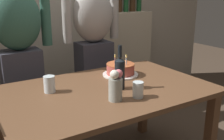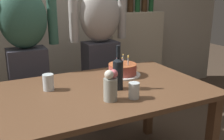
{
  "view_description": "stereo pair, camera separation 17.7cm",
  "coord_description": "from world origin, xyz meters",
  "px_view_note": "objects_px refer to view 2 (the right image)",
  "views": [
    {
      "loc": [
        -0.9,
        -1.55,
        1.41
      ],
      "look_at": [
        0.11,
        0.08,
        0.84
      ],
      "focal_mm": 42.87,
      "sensor_mm": 36.0,
      "label": 1
    },
    {
      "loc": [
        -0.75,
        -1.64,
        1.41
      ],
      "look_at": [
        0.11,
        0.08,
        0.84
      ],
      "focal_mm": 42.87,
      "sensor_mm": 36.0,
      "label": 2
    }
  ],
  "objects_px": {
    "flower_vase": "(111,86)",
    "person_man_bearded": "(26,53)",
    "birthday_cake": "(123,70)",
    "water_glass_near": "(48,82)",
    "water_glass_far": "(134,91)",
    "wine_bottle": "(118,72)",
    "person_woman_cardigan": "(100,46)"
  },
  "relations": [
    {
      "from": "flower_vase",
      "to": "person_man_bearded",
      "type": "bearing_deg",
      "value": 108.87
    },
    {
      "from": "birthday_cake",
      "to": "water_glass_near",
      "type": "relative_size",
      "value": 2.55
    },
    {
      "from": "birthday_cake",
      "to": "person_man_bearded",
      "type": "relative_size",
      "value": 0.18
    },
    {
      "from": "water_glass_far",
      "to": "wine_bottle",
      "type": "height_order",
      "value": "wine_bottle"
    },
    {
      "from": "flower_vase",
      "to": "person_woman_cardigan",
      "type": "relative_size",
      "value": 0.12
    },
    {
      "from": "birthday_cake",
      "to": "water_glass_near",
      "type": "bearing_deg",
      "value": -173.95
    },
    {
      "from": "birthday_cake",
      "to": "water_glass_far",
      "type": "bearing_deg",
      "value": -110.01
    },
    {
      "from": "wine_bottle",
      "to": "flower_vase",
      "type": "xyz_separation_m",
      "value": [
        -0.14,
        -0.16,
        -0.03
      ]
    },
    {
      "from": "flower_vase",
      "to": "person_woman_cardigan",
      "type": "distance_m",
      "value": 1.07
    },
    {
      "from": "water_glass_near",
      "to": "wine_bottle",
      "type": "height_order",
      "value": "wine_bottle"
    },
    {
      "from": "flower_vase",
      "to": "person_woman_cardigan",
      "type": "height_order",
      "value": "person_woman_cardigan"
    },
    {
      "from": "water_glass_far",
      "to": "wine_bottle",
      "type": "relative_size",
      "value": 0.34
    },
    {
      "from": "water_glass_far",
      "to": "wine_bottle",
      "type": "xyz_separation_m",
      "value": [
        -0.01,
        0.2,
        0.07
      ]
    },
    {
      "from": "water_glass_near",
      "to": "birthday_cake",
      "type": "bearing_deg",
      "value": 6.05
    },
    {
      "from": "water_glass_near",
      "to": "water_glass_far",
      "type": "bearing_deg",
      "value": -40.74
    },
    {
      "from": "birthday_cake",
      "to": "person_woman_cardigan",
      "type": "height_order",
      "value": "person_woman_cardigan"
    },
    {
      "from": "water_glass_far",
      "to": "flower_vase",
      "type": "bearing_deg",
      "value": 166.84
    },
    {
      "from": "birthday_cake",
      "to": "person_woman_cardigan",
      "type": "bearing_deg",
      "value": 84.1
    },
    {
      "from": "birthday_cake",
      "to": "water_glass_near",
      "type": "xyz_separation_m",
      "value": [
        -0.63,
        -0.07,
        0.01
      ]
    },
    {
      "from": "water_glass_near",
      "to": "person_woman_cardigan",
      "type": "distance_m",
      "value": 0.94
    },
    {
      "from": "person_man_bearded",
      "to": "flower_vase",
      "type": "bearing_deg",
      "value": 108.87
    },
    {
      "from": "person_man_bearded",
      "to": "person_woman_cardigan",
      "type": "xyz_separation_m",
      "value": [
        0.72,
        0.0,
        0.0
      ]
    },
    {
      "from": "water_glass_near",
      "to": "flower_vase",
      "type": "distance_m",
      "value": 0.47
    },
    {
      "from": "water_glass_far",
      "to": "flower_vase",
      "type": "xyz_separation_m",
      "value": [
        -0.15,
        0.04,
        0.04
      ]
    },
    {
      "from": "wine_bottle",
      "to": "birthday_cake",
      "type": "bearing_deg",
      "value": 55.53
    },
    {
      "from": "person_man_bearded",
      "to": "person_woman_cardigan",
      "type": "bearing_deg",
      "value": -180.0
    },
    {
      "from": "flower_vase",
      "to": "person_man_bearded",
      "type": "distance_m",
      "value": 1.06
    },
    {
      "from": "birthday_cake",
      "to": "water_glass_far",
      "type": "xyz_separation_m",
      "value": [
        -0.17,
        -0.46,
        0.01
      ]
    },
    {
      "from": "water_glass_near",
      "to": "person_man_bearded",
      "type": "relative_size",
      "value": 0.07
    },
    {
      "from": "birthday_cake",
      "to": "wine_bottle",
      "type": "height_order",
      "value": "wine_bottle"
    },
    {
      "from": "flower_vase",
      "to": "water_glass_near",
      "type": "bearing_deg",
      "value": 130.55
    },
    {
      "from": "wine_bottle",
      "to": "flower_vase",
      "type": "height_order",
      "value": "wine_bottle"
    }
  ]
}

